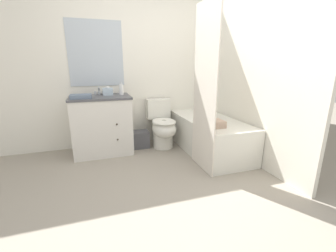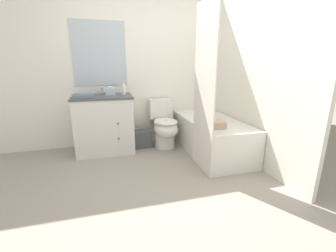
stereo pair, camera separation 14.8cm
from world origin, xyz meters
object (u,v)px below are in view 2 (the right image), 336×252
Objects in this scene: tissue_box at (110,91)px; soap_dispenser at (124,89)px; wastebasket at (142,139)px; vanity_cabinet at (104,123)px; sink_faucet at (102,92)px; bathtub at (211,136)px; bath_towel_folded at (213,124)px; toilet at (164,126)px; hand_towel_folded at (83,96)px.

tissue_box is 0.20m from soap_dispenser.
tissue_box is at bearing 172.34° from wastebasket.
vanity_cabinet is 4.57× the size of soap_dispenser.
sink_faucet is 0.09× the size of bathtub.
sink_faucet is 0.53× the size of bath_towel_folded.
soap_dispenser is at bearing 169.43° from toilet.
toilet is 0.98m from tissue_box.
bathtub is at bearing -17.18° from vanity_cabinet.
sink_faucet reaches higher than toilet.
hand_towel_folded is at bearing 169.64° from bathtub.
bath_towel_folded is (1.58, -0.73, -0.32)m from hand_towel_folded.
sink_faucet is 1.01× the size of tissue_box.
sink_faucet is 0.77× the size of soap_dispenser.
tissue_box reaches higher than hand_towel_folded.
hand_towel_folded is (-0.55, -0.18, -0.06)m from soap_dispenser.
tissue_box is (0.12, -0.11, 0.02)m from sink_faucet.
vanity_cabinet is at bearing 175.32° from toilet.
soap_dispenser is at bearing 6.78° from vanity_cabinet.
bath_towel_folded is at bearing -41.75° from soap_dispenser.
toilet is at bearing 3.63° from hand_towel_folded.
hand_towel_folded is at bearing -161.61° from soap_dispenser.
sink_faucet is 0.95m from wastebasket.
sink_faucet reaches higher than vanity_cabinet.
tissue_box reaches higher than vanity_cabinet.
tissue_box is 0.43m from hand_towel_folded.
tissue_box is (-0.44, 0.06, 0.77)m from wastebasket.
tissue_box is 0.52× the size of hand_towel_folded.
toilet is 0.84m from soap_dispenser.
bathtub is at bearing -21.51° from tissue_box.
sink_faucet is 0.52× the size of hand_towel_folded.
hand_towel_folded is at bearing -125.37° from sink_faucet.
soap_dispenser is 0.68× the size of hand_towel_folded.
hand_towel_folded reaches higher than wastebasket.
soap_dispenser is at bearing 138.25° from bath_towel_folded.
hand_towel_folded is (-0.24, -0.15, 0.44)m from vanity_cabinet.
vanity_cabinet is 5.95× the size of sink_faucet.
hand_towel_folded reaches higher than bath_towel_folded.
soap_dispenser reaches higher than bathtub.
soap_dispenser reaches higher than wastebasket.
sink_faucet reaches higher than bath_towel_folded.
toilet is 5.24× the size of tissue_box.
sink_faucet reaches higher than hand_towel_folded.
bathtub is at bearing -23.66° from sink_faucet.
toilet is at bearing 118.13° from bath_towel_folded.
vanity_cabinet is 0.56× the size of bathtub.
bathtub is 1.89m from hand_towel_folded.
hand_towel_folded is (-0.36, -0.23, -0.03)m from tissue_box.
soap_dispenser reaches higher than bath_towel_folded.
hand_towel_folded reaches higher than vanity_cabinet.
sink_faucet is at bearing 152.91° from soap_dispenser.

